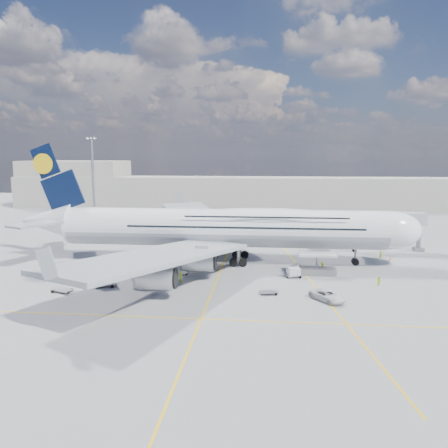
# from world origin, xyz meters

# --- Properties ---
(ground) EXTENTS (300.00, 300.00, 0.00)m
(ground) POSITION_xyz_m (0.00, 0.00, 0.00)
(ground) COLOR gray
(ground) RESTS_ON ground
(taxi_line_main) EXTENTS (0.25, 220.00, 0.01)m
(taxi_line_main) POSITION_xyz_m (0.00, 0.00, 0.01)
(taxi_line_main) COLOR yellow
(taxi_line_main) RESTS_ON ground
(taxi_line_cross) EXTENTS (120.00, 0.25, 0.01)m
(taxi_line_cross) POSITION_xyz_m (0.00, -20.00, 0.01)
(taxi_line_cross) COLOR yellow
(taxi_line_cross) RESTS_ON ground
(taxi_line_diag) EXTENTS (14.16, 99.06, 0.01)m
(taxi_line_diag) POSITION_xyz_m (14.00, 10.00, 0.01)
(taxi_line_diag) COLOR yellow
(taxi_line_diag) RESTS_ON ground
(airliner) EXTENTS (77.26, 79.15, 23.71)m
(airliner) POSITION_xyz_m (0.26, 10.00, 6.87)
(airliner) COLOR white
(airliner) RESTS_ON ground
(jet_bridge) EXTENTS (18.80, 12.10, 8.50)m
(jet_bridge) POSITION_xyz_m (29.81, 20.94, 6.85)
(jet_bridge) COLOR #B7B7BC
(jet_bridge) RESTS_ON ground
(cargo_loader) EXTENTS (8.53, 3.20, 3.67)m
(cargo_loader) POSITION_xyz_m (16.82, 2.89, 1.25)
(cargo_loader) COLOR silver
(cargo_loader) RESTS_ON ground
(light_mast) EXTENTS (3.00, 0.70, 25.50)m
(light_mast) POSITION_xyz_m (-40.00, 45.00, 13.21)
(light_mast) COLOR gray
(light_mast) RESTS_ON ground
(terminal) EXTENTS (180.00, 16.00, 12.00)m
(terminal) POSITION_xyz_m (0.00, 95.00, 6.00)
(terminal) COLOR #B2AD9E
(terminal) RESTS_ON ground
(hangar) EXTENTS (40.00, 22.00, 18.00)m
(hangar) POSITION_xyz_m (-70.00, 100.00, 9.00)
(hangar) COLOR #B2AD9E
(hangar) RESTS_ON ground
(tree_line) EXTENTS (160.00, 6.00, 8.00)m
(tree_line) POSITION_xyz_m (40.00, 140.00, 4.00)
(tree_line) COLOR #193814
(tree_line) RESTS_ON ground
(dolly_row_a) EXTENTS (3.43, 2.57, 0.45)m
(dolly_row_a) POSITION_xyz_m (-22.69, -11.29, 0.35)
(dolly_row_a) COLOR gray
(dolly_row_a) RESTS_ON ground
(dolly_row_b) EXTENTS (3.12, 2.50, 0.40)m
(dolly_row_b) POSITION_xyz_m (-6.69, 0.43, 0.31)
(dolly_row_b) COLOR gray
(dolly_row_b) RESTS_ON ground
(dolly_row_c) EXTENTS (3.39, 2.31, 0.45)m
(dolly_row_c) POSITION_xyz_m (-11.90, 1.52, 0.35)
(dolly_row_c) COLOR gray
(dolly_row_c) RESTS_ON ground
(dolly_back) EXTENTS (3.81, 3.04, 2.13)m
(dolly_back) POSITION_xyz_m (-17.15, -7.86, 1.15)
(dolly_back) COLOR gray
(dolly_back) RESTS_ON ground
(dolly_nose_far) EXTENTS (2.87, 1.82, 0.39)m
(dolly_nose_far) POSITION_xyz_m (8.65, -9.14, 0.30)
(dolly_nose_far) COLOR gray
(dolly_nose_far) RESTS_ON ground
(dolly_nose_near) EXTENTS (3.00, 2.28, 1.69)m
(dolly_nose_near) POSITION_xyz_m (12.93, 0.34, 0.91)
(dolly_nose_near) COLOR gray
(dolly_nose_near) RESTS_ON ground
(baggage_tug) EXTENTS (2.85, 1.44, 1.74)m
(baggage_tug) POSITION_xyz_m (-11.11, -8.00, 0.77)
(baggage_tug) COLOR white
(baggage_tug) RESTS_ON ground
(catering_truck_inner) EXTENTS (8.19, 5.05, 4.55)m
(catering_truck_inner) POSITION_xyz_m (-8.41, 28.59, 2.15)
(catering_truck_inner) COLOR gray
(catering_truck_inner) RESTS_ON ground
(catering_truck_outer) EXTENTS (7.12, 3.63, 4.06)m
(catering_truck_outer) POSITION_xyz_m (-16.22, 38.71, 1.88)
(catering_truck_outer) COLOR gray
(catering_truck_outer) RESTS_ON ground
(service_van) EXTENTS (5.45, 5.97, 1.55)m
(service_van) POSITION_xyz_m (16.99, -11.36, 0.77)
(service_van) COLOR silver
(service_van) RESTS_ON ground
(crew_nose) EXTENTS (0.77, 0.77, 1.80)m
(crew_nose) POSITION_xyz_m (30.97, 15.21, 0.90)
(crew_nose) COLOR #B9FF1A
(crew_nose) RESTS_ON ground
(crew_loader) EXTENTS (0.95, 0.94, 1.54)m
(crew_loader) POSITION_xyz_m (26.07, -3.48, 0.77)
(crew_loader) COLOR #E5FF1A
(crew_loader) RESTS_ON ground
(crew_wing) EXTENTS (0.54, 1.14, 1.89)m
(crew_wing) POSITION_xyz_m (-5.71, -4.39, 0.95)
(crew_wing) COLOR #D4FF1A
(crew_wing) RESTS_ON ground
(crew_van) EXTENTS (0.92, 1.00, 1.71)m
(crew_van) POSITION_xyz_m (18.23, 5.04, 0.86)
(crew_van) COLOR #BDDF17
(crew_van) RESTS_ON ground
(crew_tug) EXTENTS (1.09, 0.74, 1.56)m
(crew_tug) POSITION_xyz_m (-6.51, -4.05, 0.78)
(crew_tug) COLOR #C3F619
(crew_tug) RESTS_ON ground
(cone_nose) EXTENTS (0.39, 0.39, 0.49)m
(cone_nose) POSITION_xyz_m (32.72, 14.63, 0.24)
(cone_nose) COLOR orange
(cone_nose) RESTS_ON ground
(cone_wing_left_inner) EXTENTS (0.49, 0.49, 0.62)m
(cone_wing_left_inner) POSITION_xyz_m (-13.11, 23.62, 0.30)
(cone_wing_left_inner) COLOR orange
(cone_wing_left_inner) RESTS_ON ground
(cone_wing_left_outer) EXTENTS (0.46, 0.46, 0.59)m
(cone_wing_left_outer) POSITION_xyz_m (-13.89, 42.55, 0.29)
(cone_wing_left_outer) COLOR orange
(cone_wing_left_outer) RESTS_ON ground
(cone_wing_right_inner) EXTENTS (0.44, 0.44, 0.57)m
(cone_wing_right_inner) POSITION_xyz_m (-9.52, 1.98, 0.27)
(cone_wing_right_inner) COLOR orange
(cone_wing_right_inner) RESTS_ON ground
(cone_wing_right_outer) EXTENTS (0.41, 0.41, 0.52)m
(cone_wing_right_outer) POSITION_xyz_m (-8.22, -8.60, 0.25)
(cone_wing_right_outer) COLOR orange
(cone_wing_right_outer) RESTS_ON ground
(cone_tail) EXTENTS (0.48, 0.48, 0.61)m
(cone_tail) POSITION_xyz_m (-36.16, 8.82, 0.30)
(cone_tail) COLOR orange
(cone_tail) RESTS_ON ground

